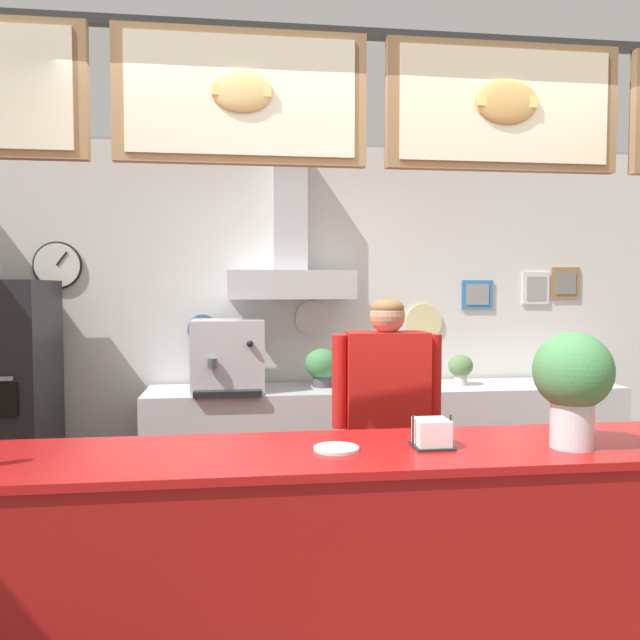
% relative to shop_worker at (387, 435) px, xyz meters
% --- Properties ---
extents(back_wall_assembly, '(5.42, 2.29, 2.70)m').
position_rel_shop_worker_xyz_m(back_wall_assembly, '(-0.23, 1.32, 0.61)').
color(back_wall_assembly, gray).
rests_on(back_wall_assembly, ground_plane).
extents(service_counter, '(4.16, 0.61, 1.04)m').
position_rel_shop_worker_xyz_m(service_counter, '(-0.22, -1.01, -0.32)').
color(service_counter, maroon).
rests_on(service_counter, ground_plane).
extents(back_prep_counter, '(3.35, 0.59, 0.94)m').
position_rel_shop_worker_xyz_m(back_prep_counter, '(0.26, 1.07, -0.38)').
color(back_prep_counter, silver).
rests_on(back_prep_counter, ground_plane).
extents(shop_worker, '(0.59, 0.24, 1.58)m').
position_rel_shop_worker_xyz_m(shop_worker, '(0.00, 0.00, 0.00)').
color(shop_worker, '#232328').
rests_on(shop_worker, ground_plane).
extents(espresso_machine, '(0.48, 0.54, 0.48)m').
position_rel_shop_worker_xyz_m(espresso_machine, '(-0.86, 1.05, 0.33)').
color(espresso_machine, silver).
rests_on(espresso_machine, back_prep_counter).
extents(potted_basil, '(0.18, 0.18, 0.22)m').
position_rel_shop_worker_xyz_m(potted_basil, '(0.80, 1.07, 0.22)').
color(potted_basil, beige).
rests_on(potted_basil, back_prep_counter).
extents(potted_sage, '(0.24, 0.24, 0.27)m').
position_rel_shop_worker_xyz_m(potted_sage, '(-0.20, 1.11, 0.24)').
color(potted_sage, '#4C4C51').
rests_on(potted_sage, back_prep_counter).
extents(basil_vase, '(0.29, 0.29, 0.43)m').
position_rel_shop_worker_xyz_m(basil_vase, '(0.43, -1.11, 0.44)').
color(basil_vase, silver).
rests_on(basil_vase, service_counter).
extents(napkin_holder, '(0.15, 0.14, 0.12)m').
position_rel_shop_worker_xyz_m(napkin_holder, '(-0.08, -1.03, 0.25)').
color(napkin_holder, '#262628').
rests_on(napkin_holder, service_counter).
extents(condiment_plate, '(0.17, 0.17, 0.01)m').
position_rel_shop_worker_xyz_m(condiment_plate, '(-0.43, -1.03, 0.21)').
color(condiment_plate, white).
rests_on(condiment_plate, service_counter).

